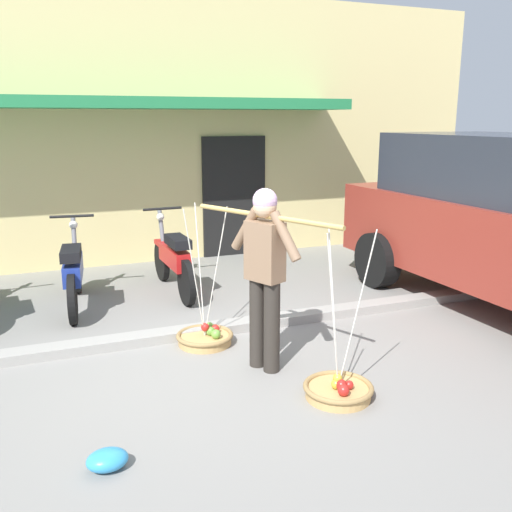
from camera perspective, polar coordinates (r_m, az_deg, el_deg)
The scene contains 9 objects.
ground_plane at distance 5.64m, azimuth -2.68°, elevation -10.24°, with size 90.00×90.00×0.00m, color gray.
sidewalk_curb at distance 6.24m, azimuth -4.80°, elevation -7.37°, with size 20.00×0.24×0.10m, color gray.
fruit_vendor at distance 5.11m, azimuth 0.89°, elevation -1.17°, with size 0.75×1.55×1.70m.
fruit_basket_left_side at distance 4.93m, azimuth 8.29°, elevation -13.11°, with size 0.59×0.59×1.45m.
fruit_basket_right_side at distance 5.97m, azimuth -5.12°, elevation -8.09°, with size 0.59×0.59×1.45m.
motorcycle_second_in_row at distance 7.28m, azimuth -17.86°, elevation -1.57°, with size 0.54×1.82×1.09m.
motorcycle_third_in_row at distance 7.62m, azimuth -8.30°, elevation -0.37°, with size 0.54×1.82×1.09m.
storefront_building at distance 11.54m, azimuth -15.99°, elevation 12.28°, with size 13.00×6.00×4.20m.
plastic_litter_bag at distance 4.14m, azimuth -14.73°, elevation -19.22°, with size 0.28×0.22×0.14m, color #3393D1.
Camera 1 is at (-1.66, -4.88, 2.29)m, focal length 39.76 mm.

